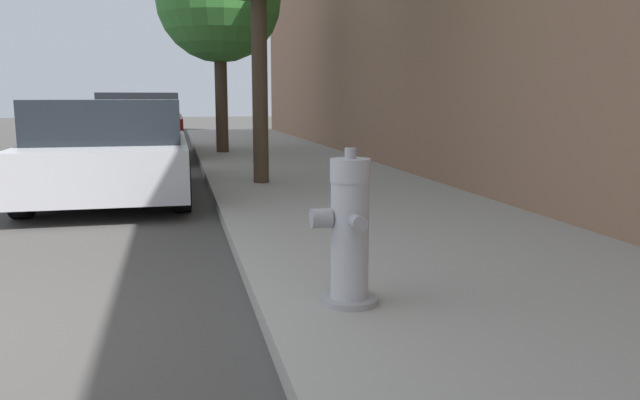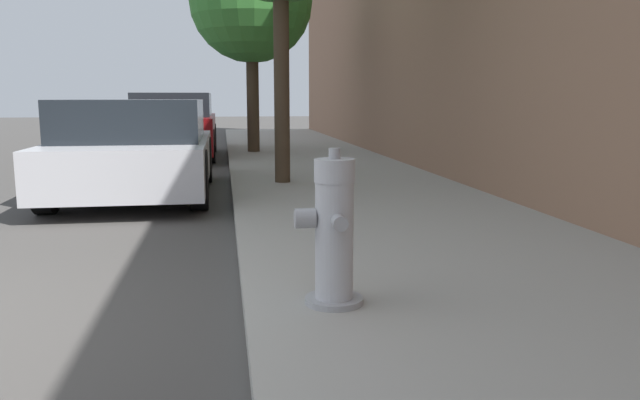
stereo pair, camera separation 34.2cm
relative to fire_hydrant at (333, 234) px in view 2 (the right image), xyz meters
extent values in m
cube|color=#99968E|center=(1.05, 0.02, -0.47)|extent=(3.11, 40.00, 0.12)
cylinder|color=#97979C|center=(0.01, 0.00, -0.39)|extent=(0.33, 0.33, 0.04)
cylinder|color=#B2B2B7|center=(0.01, 0.00, -0.04)|extent=(0.22, 0.22, 0.66)
cylinder|color=#B2B2B7|center=(0.01, 0.00, 0.36)|extent=(0.23, 0.23, 0.13)
cylinder|color=#97979C|center=(0.01, 0.00, 0.45)|extent=(0.06, 0.06, 0.06)
cylinder|color=#97979C|center=(0.01, -0.16, 0.09)|extent=(0.08, 0.10, 0.08)
cylinder|color=#97979C|center=(0.01, 0.16, 0.09)|extent=(0.08, 0.10, 0.08)
cylinder|color=#97979C|center=(-0.16, 0.00, 0.09)|extent=(0.11, 0.11, 0.11)
cube|color=#B7B7BC|center=(-1.73, 5.06, -0.06)|extent=(1.84, 3.86, 0.56)
cube|color=black|center=(-1.73, 4.91, 0.48)|extent=(1.70, 2.12, 0.50)
cylinder|color=black|center=(-2.57, 6.26, -0.18)|extent=(0.20, 0.70, 0.70)
cylinder|color=black|center=(-0.89, 6.26, -0.18)|extent=(0.20, 0.70, 0.70)
cylinder|color=black|center=(-2.57, 3.87, -0.18)|extent=(0.20, 0.70, 0.70)
cylinder|color=black|center=(-0.89, 3.87, -0.18)|extent=(0.20, 0.70, 0.70)
cube|color=maroon|center=(-1.61, 10.39, 0.01)|extent=(1.66, 4.12, 0.71)
cube|color=black|center=(-1.61, 10.22, 0.61)|extent=(1.53, 2.27, 0.48)
cylinder|color=black|center=(-2.36, 11.67, -0.19)|extent=(0.20, 0.68, 0.68)
cylinder|color=black|center=(-0.87, 11.67, -0.19)|extent=(0.20, 0.68, 0.68)
cylinder|color=black|center=(-2.36, 9.11, -0.19)|extent=(0.20, 0.68, 0.68)
cylinder|color=black|center=(-0.87, 9.11, -0.19)|extent=(0.20, 0.68, 0.68)
cylinder|color=#423323|center=(0.21, 5.22, 1.01)|extent=(0.21, 0.21, 2.84)
cylinder|color=#423323|center=(0.05, 10.29, 0.76)|extent=(0.26, 0.26, 2.34)
sphere|color=#387F33|center=(0.05, 10.29, 2.78)|extent=(2.59, 2.59, 2.59)
camera|label=1|loc=(-0.93, -3.31, 0.76)|focal=35.00mm
camera|label=2|loc=(-0.60, -3.37, 0.76)|focal=35.00mm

